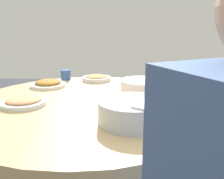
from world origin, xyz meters
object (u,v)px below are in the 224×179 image
object	(u,v)px
rice_bowl	(132,111)
dish_shrimp	(23,101)
dish_stirfry	(47,84)
tea_cup_near	(65,75)
soup_bowl	(142,87)
dish_tofu_braise	(96,78)
tea_cup_side	(152,78)
round_dining_table	(89,130)

from	to	relation	value
rice_bowl	dish_shrimp	distance (m)	0.54
dish_stirfry	tea_cup_near	xyz separation A→B (m)	(0.07, 0.20, 0.02)
soup_bowl	dish_tofu_braise	xyz separation A→B (m)	(-0.27, 0.31, -0.02)
dish_shrimp	dish_tofu_braise	size ratio (longest dim) A/B	1.10
soup_bowl	dish_tofu_braise	size ratio (longest dim) A/B	1.32
dish_tofu_braise	tea_cup_side	bearing A→B (deg)	-11.06
round_dining_table	soup_bowl	size ratio (longest dim) A/B	4.79
dish_stirfry	tea_cup_near	distance (m)	0.21
round_dining_table	tea_cup_side	distance (m)	0.59
dish_stirfry	dish_shrimp	distance (m)	0.36
round_dining_table	tea_cup_near	distance (m)	0.58
dish_stirfry	dish_tofu_braise	xyz separation A→B (m)	(0.29, 0.17, 0.00)
dish_tofu_braise	tea_cup_near	world-z (taller)	tea_cup_near
rice_bowl	tea_cup_side	size ratio (longest dim) A/B	3.26
soup_bowl	tea_cup_side	size ratio (longest dim) A/B	3.16
rice_bowl	dish_stirfry	distance (m)	0.75
round_dining_table	dish_tofu_braise	size ratio (longest dim) A/B	6.30
rice_bowl	soup_bowl	size ratio (longest dim) A/B	1.03
round_dining_table	dish_shrimp	world-z (taller)	dish_shrimp
dish_tofu_braise	tea_cup_near	distance (m)	0.22
dish_stirfry	tea_cup_side	bearing A→B (deg)	8.37
round_dining_table	dish_stirfry	bearing A→B (deg)	131.65
round_dining_table	dish_shrimp	xyz separation A→B (m)	(-0.30, -0.05, 0.17)
dish_shrimp	rice_bowl	bearing A→B (deg)	-24.43
soup_bowl	dish_stirfry	size ratio (longest dim) A/B	1.19
dish_shrimp	tea_cup_side	xyz separation A→B (m)	(0.68, 0.46, 0.02)
round_dining_table	dish_stirfry	size ratio (longest dim) A/B	5.69
tea_cup_near	rice_bowl	bearing A→B (deg)	-63.18
dish_stirfry	dish_tofu_braise	bearing A→B (deg)	30.49
soup_bowl	dish_tofu_braise	distance (m)	0.41
soup_bowl	dish_shrimp	world-z (taller)	soup_bowl
dish_tofu_braise	tea_cup_near	size ratio (longest dim) A/B	2.85
rice_bowl	round_dining_table	bearing A→B (deg)	125.06
rice_bowl	tea_cup_side	world-z (taller)	rice_bowl
rice_bowl	soup_bowl	world-z (taller)	rice_bowl
soup_bowl	rice_bowl	bearing A→B (deg)	-101.66
soup_bowl	tea_cup_near	size ratio (longest dim) A/B	3.76
dish_shrimp	tea_cup_side	size ratio (longest dim) A/B	2.65
round_dining_table	soup_bowl	xyz separation A→B (m)	(0.29, 0.17, 0.18)
soup_bowl	dish_shrimp	xyz separation A→B (m)	(-0.58, -0.22, -0.02)
round_dining_table	dish_shrimp	distance (m)	0.35
tea_cup_side	dish_stirfry	bearing A→B (deg)	-171.63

